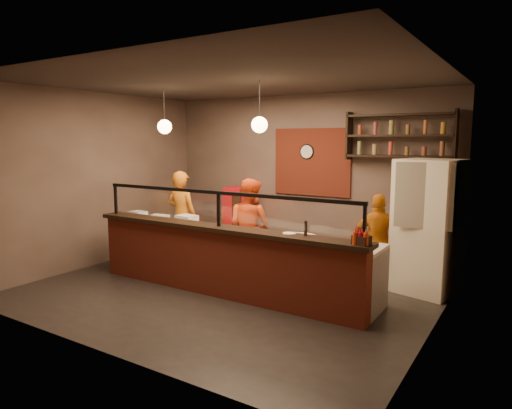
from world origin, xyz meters
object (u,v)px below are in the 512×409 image
Objects in this scene: cook_left at (182,215)px; cook_right at (378,241)px; wall_clock at (307,152)px; pepper_mill at (306,228)px; fridge at (428,227)px; red_cooler at (240,219)px; condiment_caddy at (362,240)px; cook_mid at (250,227)px; pizza_dough at (299,236)px.

cook_right is at bearing 179.57° from cook_left.
pepper_mill is (1.29, -2.68, -0.94)m from wall_clock.
fridge is (0.69, 0.20, 0.27)m from cook_right.
pepper_mill is at bearing -64.35° from wall_clock.
condiment_caddy is (3.47, -2.49, 0.44)m from red_cooler.
cook_mid is 8.34× the size of pepper_mill.
pizza_dough is at bearing 30.76° from cook_right.
fridge is (2.80, 0.66, 0.18)m from cook_mid.
red_cooler is (-1.07, 1.29, -0.16)m from cook_mid.
cook_right reaches higher than red_cooler.
fridge is 1.90m from condiment_caddy.
cook_mid is 1.33m from pizza_dough.
red_cooler is at bearing -31.81° from cook_right.
condiment_caddy is (4.09, -1.35, 0.25)m from cook_left.
wall_clock is 0.56× the size of pizza_dough.
cook_right is 7.45× the size of pepper_mill.
cook_right is 2.78× the size of pizza_dough.
wall_clock reaches higher than condiment_caddy.
wall_clock is 3.63m from condiment_caddy.
cook_mid is at bearing -4.92° from cook_right.
cook_mid reaches higher than condiment_caddy.
pizza_dough is at bearing 161.73° from cook_left.
cook_mid reaches higher than red_cooler.
pepper_mill is (-0.52, -1.54, 0.41)m from cook_right.
red_cooler is at bearing -167.28° from wall_clock.
cook_left is 1.16× the size of cook_right.
pepper_mill is at bearing -111.53° from fridge.
fridge is 1.51× the size of red_cooler.
condiment_caddy is 0.82m from pepper_mill.
fridge reaches higher than red_cooler.
wall_clock is at bearing 115.65° from pepper_mill.
wall_clock is at bearing 113.32° from pizza_dough.
wall_clock reaches higher than cook_left.
cook_mid reaches higher than pepper_mill.
cook_left is 3.81m from cook_right.
wall_clock is at bearing -91.74° from cook_mid.
cook_right is 1.67m from pepper_mill.
cook_left is 1.28× the size of red_cooler.
cook_mid is 1.12× the size of cook_right.
cook_mid is (1.69, -0.16, -0.03)m from cook_left.
cook_mid is (-0.30, -1.60, -1.26)m from wall_clock.
fridge is at bearing 36.98° from pizza_dough.
cook_right is (3.80, 0.30, -0.12)m from cook_left.
cook_mid is at bearing 145.79° from pepper_mill.
cook_mid is 2.70m from condiment_caddy.
red_cooler is at bearing 138.30° from pepper_mill.
wall_clock is 1.49× the size of condiment_caddy.
condiment_caddy is at bearing 156.76° from cook_left.
red_cooler is at bearing -41.40° from cook_mid.
fridge is at bearing -20.64° from wall_clock.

